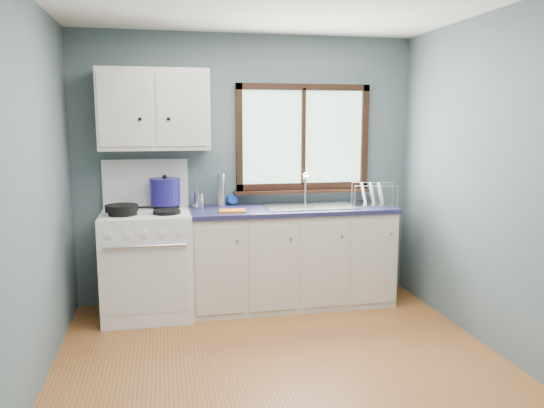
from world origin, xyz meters
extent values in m
cube|color=#A15F2E|center=(0.00, 0.00, -0.01)|extent=(3.20, 3.60, 0.02)
cube|color=slate|center=(0.00, 1.81, 1.25)|extent=(3.20, 0.02, 2.50)
cube|color=slate|center=(0.00, -1.81, 1.25)|extent=(3.20, 0.02, 2.50)
cube|color=slate|center=(-1.61, 0.00, 1.25)|extent=(0.02, 3.60, 2.50)
cube|color=slate|center=(1.61, 0.00, 1.25)|extent=(0.02, 3.60, 2.50)
cube|color=white|center=(-0.95, 1.47, 0.46)|extent=(0.76, 0.65, 0.92)
cube|color=white|center=(-0.95, 1.77, 1.14)|extent=(0.76, 0.05, 0.44)
cube|color=silver|center=(-0.95, 1.47, 0.93)|extent=(0.72, 0.59, 0.01)
cylinder|color=black|center=(-1.13, 1.32, 0.95)|extent=(0.23, 0.23, 0.03)
cylinder|color=black|center=(-0.77, 1.32, 0.95)|extent=(0.23, 0.23, 0.03)
cylinder|color=black|center=(-1.13, 1.61, 0.95)|extent=(0.23, 0.23, 0.03)
cylinder|color=black|center=(-0.77, 1.61, 0.95)|extent=(0.23, 0.23, 0.03)
cylinder|color=silver|center=(-0.95, 1.12, 0.70)|extent=(0.66, 0.02, 0.02)
cube|color=silver|center=(-0.95, 1.14, 0.40)|extent=(0.66, 0.01, 0.55)
cube|color=beige|center=(0.36, 1.49, 0.44)|extent=(1.85, 0.60, 0.88)
cube|color=black|center=(0.36, 1.51, 0.04)|extent=(1.85, 0.54, 0.08)
cube|color=#1B1B41|center=(0.36, 1.49, 0.90)|extent=(1.89, 0.64, 0.04)
cube|color=silver|center=(0.54, 1.49, 0.92)|extent=(0.84, 0.46, 0.01)
cube|color=silver|center=(0.34, 1.49, 0.85)|extent=(0.36, 0.40, 0.14)
cube|color=silver|center=(0.74, 1.49, 0.85)|extent=(0.36, 0.40, 0.14)
cylinder|color=silver|center=(0.54, 1.69, 1.06)|extent=(0.02, 0.02, 0.28)
cylinder|color=silver|center=(0.54, 1.62, 1.19)|extent=(0.02, 0.16, 0.02)
sphere|color=silver|center=(0.54, 1.69, 1.20)|extent=(0.04, 0.04, 0.04)
cube|color=#9EC6A8|center=(0.54, 1.79, 1.55)|extent=(1.22, 0.01, 0.92)
cube|color=black|center=(0.54, 1.77, 2.02)|extent=(1.30, 0.05, 0.06)
cube|color=black|center=(0.54, 1.77, 1.08)|extent=(1.30, 0.05, 0.06)
cube|color=black|center=(-0.08, 1.77, 1.55)|extent=(0.06, 0.05, 1.00)
cube|color=black|center=(1.16, 1.77, 1.55)|extent=(0.06, 0.05, 1.00)
cube|color=black|center=(0.54, 1.77, 1.55)|extent=(0.03, 0.05, 0.92)
cube|color=black|center=(0.54, 1.74, 1.03)|extent=(1.36, 0.10, 0.03)
cube|color=beige|center=(-0.85, 1.63, 1.80)|extent=(0.95, 0.32, 0.70)
cube|color=beige|center=(-1.09, 1.46, 1.80)|extent=(0.44, 0.01, 0.62)
cube|color=beige|center=(-0.61, 1.46, 1.80)|extent=(0.44, 0.01, 0.62)
sphere|color=black|center=(-0.97, 1.45, 1.72)|extent=(0.03, 0.03, 0.03)
sphere|color=black|center=(-0.73, 1.45, 1.72)|extent=(0.03, 0.03, 0.03)
cylinder|color=black|center=(-1.14, 1.33, 0.99)|extent=(0.27, 0.27, 0.05)
cube|color=black|center=(-0.95, 1.33, 0.99)|extent=(0.15, 0.03, 0.02)
cylinder|color=navy|center=(-0.78, 1.62, 1.07)|extent=(0.27, 0.27, 0.22)
cylinder|color=navy|center=(-0.78, 1.62, 1.19)|extent=(0.28, 0.28, 0.02)
sphere|color=black|center=(-0.78, 1.62, 1.21)|extent=(0.04, 0.04, 0.04)
cylinder|color=silver|center=(-0.48, 1.65, 0.99)|extent=(0.13, 0.13, 0.14)
cylinder|color=silver|center=(-0.46, 1.65, 1.13)|extent=(0.01, 0.01, 0.20)
cylinder|color=silver|center=(-0.49, 1.67, 1.15)|extent=(0.01, 0.01, 0.23)
cylinder|color=silver|center=(-0.48, 1.63, 1.12)|extent=(0.01, 0.01, 0.18)
cylinder|color=silver|center=(-0.27, 1.67, 1.07)|extent=(0.08, 0.08, 0.31)
imported|color=#1248AE|center=(-0.15, 1.72, 1.06)|extent=(0.12, 0.12, 0.27)
cube|color=#C76922|center=(-0.21, 1.36, 0.93)|extent=(0.25, 0.19, 0.02)
cube|color=silver|center=(1.15, 1.48, 0.93)|extent=(0.48, 0.41, 0.01)
cylinder|color=silver|center=(0.92, 1.39, 1.02)|extent=(0.01, 0.01, 0.20)
cylinder|color=silver|center=(1.30, 1.29, 1.02)|extent=(0.01, 0.01, 0.20)
cylinder|color=silver|center=(1.00, 1.67, 1.02)|extent=(0.01, 0.01, 0.20)
cylinder|color=silver|center=(1.38, 1.57, 1.02)|extent=(0.01, 0.01, 0.20)
cylinder|color=silver|center=(1.11, 1.34, 1.12)|extent=(0.38, 0.11, 0.01)
cylinder|color=silver|center=(1.19, 1.62, 1.12)|extent=(0.38, 0.11, 0.01)
cylinder|color=white|center=(1.06, 1.50, 1.03)|extent=(0.11, 0.22, 0.21)
cylinder|color=white|center=(1.13, 1.48, 1.03)|extent=(0.11, 0.22, 0.21)
cylinder|color=white|center=(1.21, 1.46, 1.03)|extent=(0.11, 0.22, 0.21)
camera|label=1|loc=(-0.79, -3.17, 1.70)|focal=35.00mm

